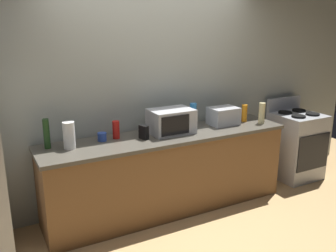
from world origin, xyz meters
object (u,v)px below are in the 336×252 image
at_px(paper_towel_roll, 69,135).
at_px(bottle_hot_sauce, 116,130).
at_px(bottle_hand_soap, 262,113).
at_px(toaster_oven, 223,116).
at_px(microwave, 171,121).
at_px(stove_range, 296,145).
at_px(mug_blue, 102,137).
at_px(bottle_dish_soap, 244,113).
at_px(bottle_wine, 47,134).
at_px(bottle_spray_cleaner, 193,115).
at_px(cordless_phone, 144,132).

xyz_separation_m(paper_towel_roll, bottle_hot_sauce, (0.52, 0.10, -0.04)).
bearing_deg(bottle_hand_soap, toaster_oven, 157.63).
height_order(microwave, bottle_hot_sauce, microwave).
distance_m(stove_range, paper_towel_roll, 3.12).
bearing_deg(mug_blue, bottle_dish_soap, -2.62).
xyz_separation_m(bottle_wine, bottle_hand_soap, (2.49, -0.28, -0.02)).
bearing_deg(bottle_spray_cleaner, bottle_dish_soap, -5.56).
bearing_deg(stove_range, bottle_hot_sauce, 176.73).
relative_size(microwave, toaster_oven, 1.41).
bearing_deg(paper_towel_roll, bottle_hot_sauce, 10.43).
bearing_deg(bottle_spray_cleaner, bottle_hand_soap, -16.11).
bearing_deg(bottle_wine, bottle_dish_soap, -2.58).
bearing_deg(microwave, mug_blue, 173.67).
bearing_deg(bottle_hand_soap, bottle_wine, 173.62).
distance_m(bottle_wine, bottle_hot_sauce, 0.71).
distance_m(paper_towel_roll, bottle_hand_soap, 2.31).
relative_size(stove_range, bottle_wine, 3.60).
height_order(cordless_phone, mug_blue, cordless_phone).
xyz_separation_m(cordless_phone, mug_blue, (-0.41, 0.15, -0.03)).
xyz_separation_m(toaster_oven, paper_towel_roll, (-1.86, -0.01, 0.03)).
bearing_deg(bottle_spray_cleaner, bottle_hot_sauce, 178.45).
bearing_deg(bottle_dish_soap, cordless_phone, -177.28).
bearing_deg(bottle_dish_soap, microwave, -179.83).
height_order(paper_towel_roll, mug_blue, paper_towel_roll).
bearing_deg(bottle_hand_soap, bottle_dish_soap, 126.61).
relative_size(cordless_phone, bottle_hand_soap, 0.58).
bearing_deg(stove_range, bottle_spray_cleaner, 175.72).
bearing_deg(paper_towel_roll, bottle_wine, 150.80).
distance_m(bottle_wine, bottle_hand_soap, 2.51).
xyz_separation_m(bottle_dish_soap, mug_blue, (-1.81, 0.08, -0.06)).
relative_size(bottle_spray_cleaner, bottle_hot_sauce, 1.53).
xyz_separation_m(bottle_spray_cleaner, bottle_hand_soap, (0.84, -0.24, -0.02)).
bearing_deg(bottle_wine, paper_towel_roll, -29.20).
height_order(toaster_oven, paper_towel_roll, paper_towel_roll).
height_order(stove_range, microwave, microwave).
distance_m(microwave, bottle_hot_sauce, 0.62).
xyz_separation_m(paper_towel_roll, bottle_hand_soap, (2.30, -0.17, -0.01)).
bearing_deg(stove_range, bottle_wine, 177.23).
distance_m(stove_range, toaster_oven, 1.33).
height_order(paper_towel_roll, bottle_hand_soap, paper_towel_roll).
height_order(bottle_wine, bottle_hand_soap, bottle_wine).
height_order(toaster_oven, bottle_wine, bottle_wine).
bearing_deg(microwave, stove_range, -1.42).
bearing_deg(bottle_hand_soap, bottle_spray_cleaner, 163.89).
bearing_deg(cordless_phone, bottle_wine, 151.18).
bearing_deg(bottle_spray_cleaner, mug_blue, 179.27).
bearing_deg(toaster_oven, bottle_dish_soap, -1.66).
relative_size(microwave, bottle_spray_cleaner, 1.64).
bearing_deg(bottle_spray_cleaner, cordless_phone, -168.98).
bearing_deg(stove_range, bottle_dish_soap, 176.73).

